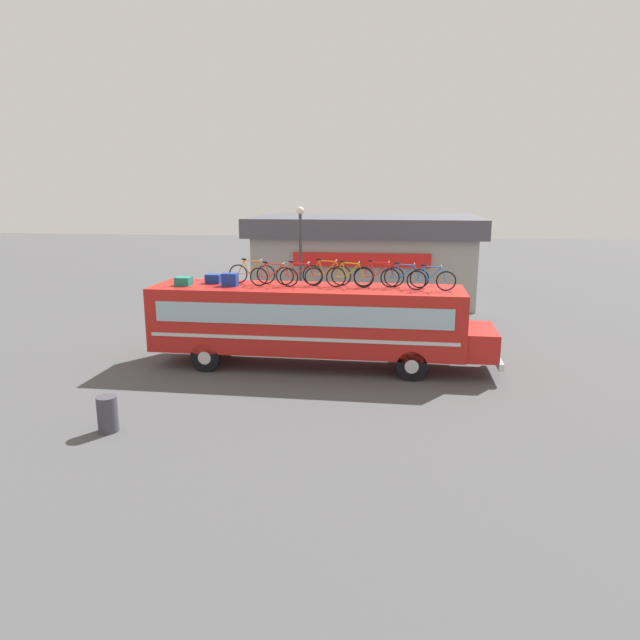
{
  "coord_description": "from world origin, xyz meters",
  "views": [
    {
      "loc": [
        3.2,
        -19.21,
        6.07
      ],
      "look_at": [
        0.48,
        0.0,
        1.69
      ],
      "focal_mm": 31.88,
      "sensor_mm": 36.0,
      "label": 1
    }
  ],
  "objects": [
    {
      "name": "ground_plane",
      "position": [
        0.0,
        0.0,
        0.0
      ],
      "size": [
        120.0,
        120.0,
        0.0
      ],
      "primitive_type": "plane",
      "color": "#4C4C4F"
    },
    {
      "name": "bus",
      "position": [
        0.22,
        -0.0,
        1.7
      ],
      "size": [
        12.01,
        2.6,
        2.85
      ],
      "color": "red",
      "rests_on": "ground"
    },
    {
      "name": "luggage_bag_1",
      "position": [
        -4.34,
        -0.28,
        3.0
      ],
      "size": [
        0.52,
        0.49,
        0.29
      ],
      "primitive_type": "cube",
      "color": "#1E7F66",
      "rests_on": "bus"
    },
    {
      "name": "luggage_bag_2",
      "position": [
        -3.46,
        0.34,
        3.01
      ],
      "size": [
        0.53,
        0.38,
        0.32
      ],
      "primitive_type": "cube",
      "color": "#193899",
      "rests_on": "bus"
    },
    {
      "name": "luggage_bag_3",
      "position": [
        -2.68,
        -0.18,
        3.08
      ],
      "size": [
        0.52,
        0.37,
        0.44
      ],
      "primitive_type": "cube",
      "color": "#193899",
      "rests_on": "bus"
    },
    {
      "name": "rooftop_bicycle_1",
      "position": [
        -2.05,
        0.44,
        3.23
      ],
      "size": [
        1.7,
        0.44,
        0.91
      ],
      "color": "black",
      "rests_on": "bus"
    },
    {
      "name": "rooftop_bicycle_2",
      "position": [
        -1.14,
        -0.06,
        3.22
      ],
      "size": [
        1.72,
        0.44,
        0.87
      ],
      "color": "black",
      "rests_on": "bus"
    },
    {
      "name": "rooftop_bicycle_3",
      "position": [
        -0.3,
        0.26,
        3.22
      ],
      "size": [
        1.68,
        0.44,
        0.86
      ],
      "color": "black",
      "rests_on": "bus"
    },
    {
      "name": "rooftop_bicycle_4",
      "position": [
        0.66,
        0.41,
        3.25
      ],
      "size": [
        1.73,
        0.44,
        0.94
      ],
      "color": "black",
      "rests_on": "bus"
    },
    {
      "name": "rooftop_bicycle_5",
      "position": [
        1.5,
        0.08,
        3.24
      ],
      "size": [
        1.66,
        0.44,
        0.93
      ],
      "color": "black",
      "rests_on": "bus"
    },
    {
      "name": "rooftop_bicycle_6",
      "position": [
        2.48,
        0.36,
        3.24
      ],
      "size": [
        1.76,
        0.44,
        0.93
      ],
      "color": "black",
      "rests_on": "bus"
    },
    {
      "name": "rooftop_bicycle_7",
      "position": [
        3.36,
        0.29,
        3.22
      ],
      "size": [
        1.66,
        0.44,
        0.88
      ],
      "color": "black",
      "rests_on": "bus"
    },
    {
      "name": "rooftop_bicycle_8",
      "position": [
        4.24,
        -0.17,
        3.22
      ],
      "size": [
        1.63,
        0.44,
        0.88
      ],
      "color": "black",
      "rests_on": "bus"
    },
    {
      "name": "roadside_building",
      "position": [
        1.21,
        14.46,
        2.42
      ],
      "size": [
        12.73,
        9.55,
        4.7
      ],
      "color": "#9E9E99",
      "rests_on": "ground"
    },
    {
      "name": "trash_bin",
      "position": [
        -4.16,
        -6.36,
        0.47
      ],
      "size": [
        0.52,
        0.52,
        0.94
      ],
      "primitive_type": "cylinder",
      "color": "#3F3F47",
      "rests_on": "ground"
    },
    {
      "name": "street_lamp",
      "position": [
        -1.43,
        6.94,
        3.35
      ],
      "size": [
        0.35,
        0.35,
        5.41
      ],
      "color": "#38383D",
      "rests_on": "ground"
    }
  ]
}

